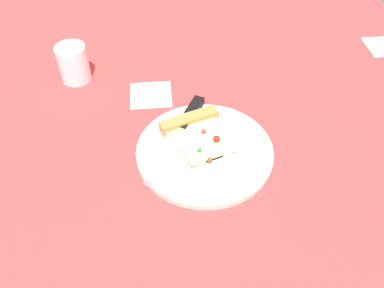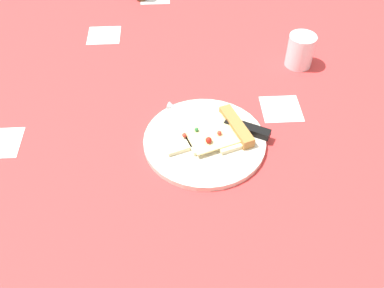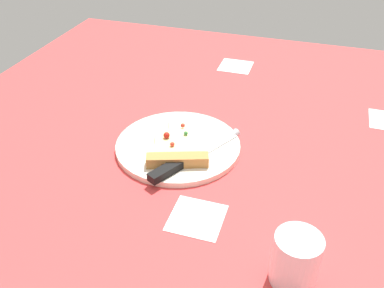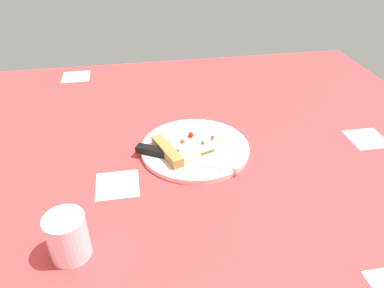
{
  "view_description": "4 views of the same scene",
  "coord_description": "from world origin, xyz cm",
  "px_view_note": "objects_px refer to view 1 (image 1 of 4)",
  "views": [
    {
      "loc": [
        50.58,
        2.57,
        56.38
      ],
      "look_at": [
        -0.96,
        7.46,
        1.9
      ],
      "focal_mm": 37.25,
      "sensor_mm": 36.0,
      "label": 1
    },
    {
      "loc": [
        6.17,
        71.91,
        66.04
      ],
      "look_at": [
        2.77,
        11.6,
        1.76
      ],
      "focal_mm": 39.77,
      "sensor_mm": 36.0,
      "label": 2
    },
    {
      "loc": [
        -68.5,
        -15.04,
        51.59
      ],
      "look_at": [
        -0.75,
        6.49,
        2.22
      ],
      "focal_mm": 39.73,
      "sensor_mm": 36.0,
      "label": 3
    },
    {
      "loc": [
        -13.07,
        -61.16,
        50.52
      ],
      "look_at": [
        -0.93,
        8.78,
        2.64
      ],
      "focal_mm": 34.16,
      "sensor_mm": 36.0,
      "label": 4
    }
  ],
  "objects_px": {
    "plate": "(204,150)",
    "knife": "(181,129)",
    "drinking_glass": "(73,63)",
    "pizza_slice": "(199,136)"
  },
  "relations": [
    {
      "from": "plate",
      "to": "knife",
      "type": "height_order",
      "value": "knife"
    },
    {
      "from": "knife",
      "to": "drinking_glass",
      "type": "height_order",
      "value": "drinking_glass"
    },
    {
      "from": "knife",
      "to": "pizza_slice",
      "type": "bearing_deg",
      "value": 170.34
    },
    {
      "from": "knife",
      "to": "drinking_glass",
      "type": "bearing_deg",
      "value": -14.41
    },
    {
      "from": "plate",
      "to": "drinking_glass",
      "type": "xyz_separation_m",
      "value": [
        -0.26,
        -0.27,
        0.04
      ]
    },
    {
      "from": "pizza_slice",
      "to": "knife",
      "type": "bearing_deg",
      "value": -57.36
    },
    {
      "from": "knife",
      "to": "drinking_glass",
      "type": "distance_m",
      "value": 0.31
    },
    {
      "from": "knife",
      "to": "plate",
      "type": "bearing_deg",
      "value": 157.43
    },
    {
      "from": "plate",
      "to": "pizza_slice",
      "type": "bearing_deg",
      "value": -160.94
    },
    {
      "from": "plate",
      "to": "knife",
      "type": "relative_size",
      "value": 1.17
    }
  ]
}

